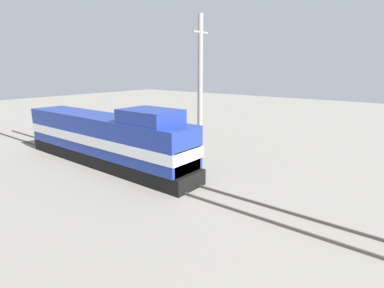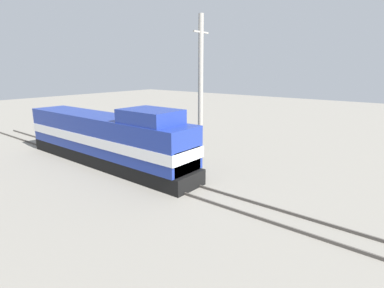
{
  "view_description": "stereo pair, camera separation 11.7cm",
  "coord_description": "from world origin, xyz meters",
  "px_view_note": "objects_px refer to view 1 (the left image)",
  "views": [
    {
      "loc": [
        -13.09,
        -16.61,
        7.12
      ],
      "look_at": [
        1.2,
        -5.38,
        2.5
      ],
      "focal_mm": 28.0,
      "sensor_mm": 36.0,
      "label": 1
    },
    {
      "loc": [
        -13.02,
        -16.7,
        7.12
      ],
      "look_at": [
        1.2,
        -5.38,
        2.5
      ],
      "focal_mm": 28.0,
      "sensor_mm": 36.0,
      "label": 2
    }
  ],
  "objects_px": {
    "utility_pole": "(200,87)",
    "billboard_sign": "(145,119)",
    "vendor_umbrella": "(155,129)",
    "person_bystander": "(179,147)",
    "locomotive": "(108,139)",
    "bicycle": "(189,152)"
  },
  "relations": [
    {
      "from": "person_bystander",
      "to": "utility_pole",
      "type": "bearing_deg",
      "value": -28.2
    },
    {
      "from": "locomotive",
      "to": "billboard_sign",
      "type": "height_order",
      "value": "locomotive"
    },
    {
      "from": "utility_pole",
      "to": "billboard_sign",
      "type": "height_order",
      "value": "utility_pole"
    },
    {
      "from": "vendor_umbrella",
      "to": "billboard_sign",
      "type": "xyz_separation_m",
      "value": [
        0.79,
        1.98,
        0.58
      ]
    },
    {
      "from": "locomotive",
      "to": "utility_pole",
      "type": "distance_m",
      "value": 8.23
    },
    {
      "from": "locomotive",
      "to": "vendor_umbrella",
      "type": "height_order",
      "value": "locomotive"
    },
    {
      "from": "locomotive",
      "to": "person_bystander",
      "type": "height_order",
      "value": "locomotive"
    },
    {
      "from": "locomotive",
      "to": "utility_pole",
      "type": "height_order",
      "value": "utility_pole"
    },
    {
      "from": "locomotive",
      "to": "billboard_sign",
      "type": "relative_size",
      "value": 4.75
    },
    {
      "from": "utility_pole",
      "to": "billboard_sign",
      "type": "distance_m",
      "value": 6.12
    },
    {
      "from": "utility_pole",
      "to": "billboard_sign",
      "type": "xyz_separation_m",
      "value": [
        -1.16,
        5.27,
        -2.89
      ]
    },
    {
      "from": "locomotive",
      "to": "person_bystander",
      "type": "bearing_deg",
      "value": -32.22
    },
    {
      "from": "utility_pole",
      "to": "billboard_sign",
      "type": "relative_size",
      "value": 3.1
    },
    {
      "from": "utility_pole",
      "to": "vendor_umbrella",
      "type": "xyz_separation_m",
      "value": [
        -1.95,
        3.29,
        -3.47
      ]
    },
    {
      "from": "vendor_umbrella",
      "to": "utility_pole",
      "type": "bearing_deg",
      "value": -59.34
    },
    {
      "from": "billboard_sign",
      "to": "bicycle",
      "type": "relative_size",
      "value": 1.93
    },
    {
      "from": "locomotive",
      "to": "bicycle",
      "type": "height_order",
      "value": "locomotive"
    },
    {
      "from": "vendor_umbrella",
      "to": "person_bystander",
      "type": "bearing_deg",
      "value": -83.01
    },
    {
      "from": "locomotive",
      "to": "person_bystander",
      "type": "distance_m",
      "value": 5.61
    },
    {
      "from": "billboard_sign",
      "to": "person_bystander",
      "type": "relative_size",
      "value": 2.13
    },
    {
      "from": "vendor_umbrella",
      "to": "person_bystander",
      "type": "distance_m",
      "value": 2.72
    },
    {
      "from": "locomotive",
      "to": "bicycle",
      "type": "distance_m",
      "value": 6.68
    }
  ]
}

